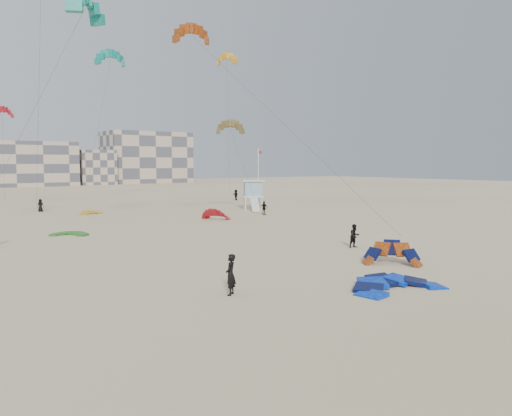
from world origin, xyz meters
TOP-DOWN VIEW (x-y plane):
  - ground at (0.00, 0.00)m, footprint 320.00×320.00m
  - kite_ground_blue at (4.54, -2.66)m, footprint 5.13×5.33m
  - kite_ground_orange at (9.10, 1.32)m, footprint 4.72×4.72m
  - kite_ground_green at (-3.23, 25.37)m, footprint 4.17×4.20m
  - kite_ground_red_far at (13.22, 28.60)m, footprint 4.52×4.49m
  - kite_ground_yellow at (3.99, 42.22)m, footprint 3.65×3.78m
  - kitesurfer_main at (-2.59, 1.10)m, footprint 0.83×0.81m
  - kitesurfer_b at (11.81, 6.88)m, footprint 0.90×0.74m
  - kitesurfer_d at (20.29, 29.28)m, footprint 0.81×1.04m
  - kitesurfer_e at (-0.36, 48.97)m, footprint 0.84×0.59m
  - kitesurfer_f at (30.81, 51.34)m, footprint 0.77×1.72m
  - kite_fly_teal_a at (-1.46, 24.91)m, footprint 12.19×6.29m
  - kite_fly_orange at (7.32, 22.83)m, footprint 8.29×20.64m
  - kite_fly_olive at (18.18, 33.37)m, footprint 5.38×4.63m
  - kite_fly_yellow at (29.88, 52.54)m, footprint 4.69×4.75m
  - kite_fly_teal_b at (12.76, 58.94)m, footprint 8.21×6.49m
  - kite_fly_red at (-2.95, 57.22)m, footprint 4.14×4.16m
  - lifeguard_tower_near at (23.01, 35.43)m, footprint 3.76×5.89m
  - flagpole at (24.03, 35.61)m, footprint 0.66×0.10m
  - condo_mid at (10.00, 130.00)m, footprint 32.00×16.00m
  - condo_east at (50.00, 132.00)m, footprint 26.00×14.00m
  - condo_fill_right at (32.00, 128.00)m, footprint 10.00×10.00m

SIDE VIEW (x-z plane):
  - ground at x=0.00m, z-range 0.00..0.00m
  - kite_ground_blue at x=4.54m, z-range -0.76..0.76m
  - kite_ground_orange at x=9.10m, z-range -1.70..1.70m
  - kite_ground_green at x=-3.23m, z-range -0.28..0.28m
  - kite_ground_red_far at x=13.22m, z-range -1.66..1.66m
  - kite_ground_yellow at x=3.99m, z-range -0.69..0.69m
  - kitesurfer_e at x=-0.36m, z-range 0.00..1.62m
  - kitesurfer_d at x=20.29m, z-range 0.00..1.64m
  - kitesurfer_b at x=11.81m, z-range 0.00..1.71m
  - kitesurfer_f at x=30.81m, z-range 0.00..1.79m
  - kitesurfer_main at x=-2.59m, z-range 0.00..1.92m
  - lifeguard_tower_near at x=23.01m, z-range -0.02..3.91m
  - flagpole at x=24.03m, z-range 0.20..8.27m
  - condo_fill_right at x=32.00m, z-range 0.00..10.00m
  - condo_mid at x=10.00m, z-range 0.00..12.00m
  - condo_east at x=50.00m, z-range 0.00..16.00m
  - kite_fly_olive at x=18.18m, z-range 5.03..15.64m
  - kite_fly_red at x=-2.95m, z-range 6.32..19.34m
  - kite_fly_orange at x=7.32m, z-range 8.81..26.32m
  - kite_fly_teal_a at x=-1.46m, z-range 9.25..28.70m
  - kite_fly_teal_b at x=12.76m, z-range 10.92..33.33m
  - kite_fly_yellow at x=29.88m, z-range 11.44..34.50m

